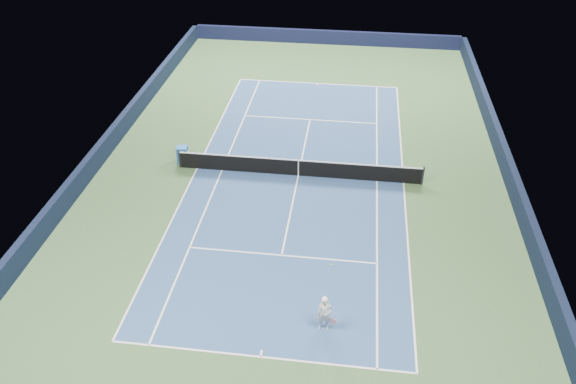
# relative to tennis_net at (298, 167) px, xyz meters

# --- Properties ---
(ground) EXTENTS (40.00, 40.00, 0.00)m
(ground) POSITION_rel_tennis_net_xyz_m (0.00, 0.00, -0.50)
(ground) COLOR #33522D
(ground) RESTS_ON ground
(wall_far) EXTENTS (22.00, 0.35, 1.10)m
(wall_far) POSITION_rel_tennis_net_xyz_m (0.00, 19.82, 0.05)
(wall_far) COLOR black
(wall_far) RESTS_ON ground
(wall_right) EXTENTS (0.35, 40.00, 1.10)m
(wall_right) POSITION_rel_tennis_net_xyz_m (10.82, 0.00, 0.05)
(wall_right) COLOR black
(wall_right) RESTS_ON ground
(wall_left) EXTENTS (0.35, 40.00, 1.10)m
(wall_left) POSITION_rel_tennis_net_xyz_m (-10.82, 0.00, 0.05)
(wall_left) COLOR black
(wall_left) RESTS_ON ground
(court_surface) EXTENTS (10.97, 23.77, 0.01)m
(court_surface) POSITION_rel_tennis_net_xyz_m (0.00, 0.00, -0.50)
(court_surface) COLOR navy
(court_surface) RESTS_ON ground
(baseline_far) EXTENTS (10.97, 0.08, 0.00)m
(baseline_far) POSITION_rel_tennis_net_xyz_m (0.00, 11.88, -0.50)
(baseline_far) COLOR white
(baseline_far) RESTS_ON ground
(baseline_near) EXTENTS (10.97, 0.08, 0.00)m
(baseline_near) POSITION_rel_tennis_net_xyz_m (0.00, -11.88, -0.50)
(baseline_near) COLOR white
(baseline_near) RESTS_ON ground
(sideline_doubles_right) EXTENTS (0.08, 23.77, 0.00)m
(sideline_doubles_right) POSITION_rel_tennis_net_xyz_m (5.49, 0.00, -0.50)
(sideline_doubles_right) COLOR white
(sideline_doubles_right) RESTS_ON ground
(sideline_doubles_left) EXTENTS (0.08, 23.77, 0.00)m
(sideline_doubles_left) POSITION_rel_tennis_net_xyz_m (-5.49, 0.00, -0.50)
(sideline_doubles_left) COLOR white
(sideline_doubles_left) RESTS_ON ground
(sideline_singles_right) EXTENTS (0.08, 23.77, 0.00)m
(sideline_singles_right) POSITION_rel_tennis_net_xyz_m (4.12, 0.00, -0.50)
(sideline_singles_right) COLOR white
(sideline_singles_right) RESTS_ON ground
(sideline_singles_left) EXTENTS (0.08, 23.77, 0.00)m
(sideline_singles_left) POSITION_rel_tennis_net_xyz_m (-4.12, 0.00, -0.50)
(sideline_singles_left) COLOR white
(sideline_singles_left) RESTS_ON ground
(service_line_far) EXTENTS (8.23, 0.08, 0.00)m
(service_line_far) POSITION_rel_tennis_net_xyz_m (0.00, 6.40, -0.50)
(service_line_far) COLOR white
(service_line_far) RESTS_ON ground
(service_line_near) EXTENTS (8.23, 0.08, 0.00)m
(service_line_near) POSITION_rel_tennis_net_xyz_m (0.00, -6.40, -0.50)
(service_line_near) COLOR white
(service_line_near) RESTS_ON ground
(center_service_line) EXTENTS (0.08, 12.80, 0.00)m
(center_service_line) POSITION_rel_tennis_net_xyz_m (0.00, 0.00, -0.50)
(center_service_line) COLOR white
(center_service_line) RESTS_ON ground
(center_mark_far) EXTENTS (0.08, 0.30, 0.00)m
(center_mark_far) POSITION_rel_tennis_net_xyz_m (0.00, 11.73, -0.50)
(center_mark_far) COLOR white
(center_mark_far) RESTS_ON ground
(center_mark_near) EXTENTS (0.08, 0.30, 0.00)m
(center_mark_near) POSITION_rel_tennis_net_xyz_m (0.00, -11.73, -0.50)
(center_mark_near) COLOR white
(center_mark_near) RESTS_ON ground
(tennis_net) EXTENTS (12.90, 0.10, 1.07)m
(tennis_net) POSITION_rel_tennis_net_xyz_m (0.00, 0.00, 0.00)
(tennis_net) COLOR black
(tennis_net) RESTS_ON ground
(sponsor_cube) EXTENTS (0.61, 0.56, 0.94)m
(sponsor_cube) POSITION_rel_tennis_net_xyz_m (-6.40, 0.57, -0.04)
(sponsor_cube) COLOR blue
(sponsor_cube) RESTS_ON ground
(tennis_player) EXTENTS (0.75, 1.24, 2.33)m
(tennis_player) POSITION_rel_tennis_net_xyz_m (2.14, -10.26, 0.27)
(tennis_player) COLOR silver
(tennis_player) RESTS_ON ground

